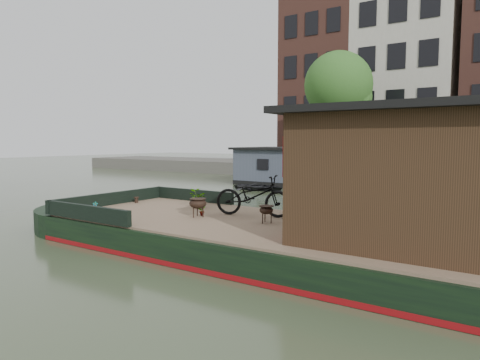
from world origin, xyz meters
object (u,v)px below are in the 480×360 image
Objects in this scene: potted_plant_a at (202,208)px; bicycle at (253,196)px; cabin at (408,174)px; brazier_front at (266,214)px; dinghy at (260,184)px; brazier_rear at (198,208)px.

bicycle is at bearing 32.42° from potted_plant_a.
brazier_front is (-3.02, 0.12, -1.03)m from cabin.
bicycle is 11.27m from dinghy.
cabin is 3.86m from bicycle.
cabin is 8.81× the size of brazier_rear.
potted_plant_a is 1.78m from brazier_front.
potted_plant_a is 0.84× the size of brazier_rear.
dinghy is at bearing 121.99° from brazier_front.
cabin is 4.86m from brazier_rear.
bicycle is at bearing 169.44° from cabin.
dinghy is (-4.66, 10.54, -0.60)m from brazier_rear.
bicycle reaches higher than brazier_rear.
brazier_front is at bearing -142.59° from bicycle.
dinghy is (-9.42, 10.38, -1.60)m from cabin.
bicycle is 0.97m from brazier_front.
cabin is 3.19m from brazier_front.
bicycle is 0.71× the size of dinghy.
cabin is 10.54× the size of potted_plant_a.
cabin reaches higher than potted_plant_a.
potted_plant_a is at bearing -154.07° from dinghy.
brazier_rear is (-1.74, -0.28, 0.03)m from brazier_front.
potted_plant_a reaches higher than dinghy.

